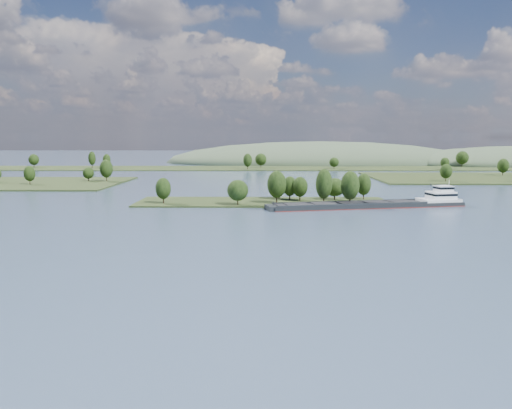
{
  "coord_description": "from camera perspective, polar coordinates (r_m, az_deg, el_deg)",
  "views": [
    {
      "loc": [
        -0.3,
        -18.2,
        25.99
      ],
      "look_at": [
        -2.09,
        130.0,
        6.0
      ],
      "focal_mm": 35.0,
      "sensor_mm": 36.0,
      "label": 1
    }
  ],
  "objects": [
    {
      "name": "cargo_barge",
      "position": [
        193.23,
        14.01,
        0.11
      ],
      "size": [
        76.57,
        25.36,
        10.33
      ],
      "color": "black",
      "rests_on": "ground"
    },
    {
      "name": "ground",
      "position": [
        140.63,
        0.8,
        -2.97
      ],
      "size": [
        1800.0,
        1800.0,
        0.0
      ],
      "primitive_type": "plane",
      "color": "#3D536B",
      "rests_on": "ground"
    },
    {
      "name": "back_shoreline",
      "position": [
        418.98,
        1.93,
        4.22
      ],
      "size": [
        900.0,
        60.0,
        15.13
      ],
      "color": "#233015",
      "rests_on": "ground"
    },
    {
      "name": "tree_island",
      "position": [
        198.22,
        2.82,
        1.25
      ],
      "size": [
        100.0,
        30.0,
        14.88
      ],
      "color": "#233015",
      "rests_on": "ground"
    },
    {
      "name": "hill_west",
      "position": [
        522.35,
        7.34,
        4.77
      ],
      "size": [
        320.0,
        160.0,
        44.0
      ],
      "primitive_type": "ellipsoid",
      "color": "#3A4C34",
      "rests_on": "ground"
    }
  ]
}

